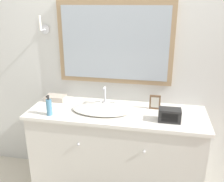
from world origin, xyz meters
The scene contains 7 objects.
wall_back centered at (0.00, 0.61, 1.28)m, with size 8.00×0.18×2.55m.
vanity_counter centered at (0.00, 0.29, 0.45)m, with size 1.67×0.59×0.90m.
sink_basin centered at (-0.14, 0.27, 0.91)m, with size 0.55×0.36×0.19m.
soap_bottle centered at (-0.58, 0.10, 0.98)m, with size 0.05×0.05×0.19m.
appliance_box centered at (0.48, 0.18, 0.95)m, with size 0.19×0.11×0.11m.
picture_frame centered at (0.35, 0.42, 0.97)m, with size 0.10×0.01×0.14m.
hand_towel_near_sink centered at (-0.67, 0.44, 0.92)m, with size 0.20×0.13×0.05m.
Camera 1 is at (0.38, -1.82, 1.87)m, focal length 40.00 mm.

